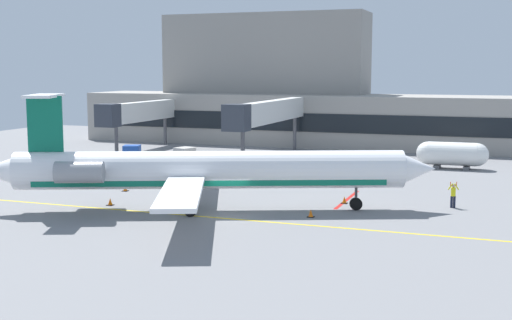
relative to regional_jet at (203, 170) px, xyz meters
The scene contains 13 objects.
ground 3.80m from the regional_jet, 13.06° to the right, with size 120.00×120.00×0.11m.
terminal_building 46.17m from the regional_jet, 99.68° to the left, with size 61.44×11.21×17.65m.
jet_bridge_west 38.30m from the regional_jet, 127.03° to the left, with size 2.40×16.46×6.11m.
jet_bridge_east 28.17m from the regional_jet, 99.86° to the left, with size 2.40×22.13×6.68m.
regional_jet is the anchor object (origin of this frame).
baggage_tug 23.70m from the regional_jet, 134.41° to the left, with size 4.44×3.15×2.33m.
pushback_tractor 22.68m from the regional_jet, 120.66° to the left, with size 4.56×3.28×2.07m.
fuel_tank 31.69m from the regional_jet, 61.62° to the left, with size 7.15×2.54×2.72m.
marshaller 18.39m from the regional_jet, 24.09° to the left, with size 0.81×0.38×1.93m.
safety_cone_alpha 8.26m from the regional_jet, ahead, with size 0.47×0.47×0.55m.
safety_cone_bravo 7.91m from the regional_jet, behind, with size 0.47×0.47×0.55m.
safety_cone_charlie 11.10m from the regional_jet, 151.83° to the left, with size 0.47×0.47×0.55m.
safety_cone_delta 11.17m from the regional_jet, 35.25° to the left, with size 0.47×0.47×0.55m.
Camera 1 is at (17.89, -43.22, 10.15)m, focal length 47.93 mm.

